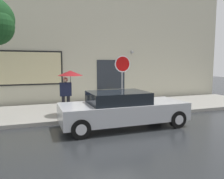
{
  "coord_description": "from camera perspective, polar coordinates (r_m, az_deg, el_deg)",
  "views": [
    {
      "loc": [
        -2.62,
        -7.63,
        2.36
      ],
      "look_at": [
        0.77,
        1.8,
        1.2
      ],
      "focal_mm": 35.51,
      "sensor_mm": 36.0,
      "label": 1
    }
  ],
  "objects": [
    {
      "name": "ground_plane",
      "position": [
        8.4,
        -0.8,
        -9.71
      ],
      "size": [
        60.0,
        60.0,
        0.0
      ],
      "primitive_type": "plane",
      "color": "#282B2D"
    },
    {
      "name": "sidewalk",
      "position": [
        11.18,
        -5.82,
        -5.22
      ],
      "size": [
        20.0,
        4.0,
        0.15
      ],
      "primitive_type": "cube",
      "color": "gray",
      "rests_on": "ground"
    },
    {
      "name": "building_facade",
      "position": [
        13.43,
        -8.73,
        11.32
      ],
      "size": [
        20.0,
        0.67,
        7.0
      ],
      "color": "beige",
      "rests_on": "ground"
    },
    {
      "name": "parked_car",
      "position": [
        8.35,
        2.74,
        -5.06
      ],
      "size": [
        4.74,
        1.89,
        1.34
      ],
      "color": "#B7BABF",
      "rests_on": "ground"
    },
    {
      "name": "fire_hydrant",
      "position": [
        11.29,
        9.88,
        -2.74
      ],
      "size": [
        0.3,
        0.44,
        0.81
      ],
      "color": "yellow",
      "rests_on": "sidewalk"
    },
    {
      "name": "pedestrian_with_umbrella",
      "position": [
        9.76,
        -11.02,
        2.69
      ],
      "size": [
        1.09,
        1.09,
        1.93
      ],
      "color": "black",
      "rests_on": "sidewalk"
    },
    {
      "name": "stop_sign",
      "position": [
        10.18,
        2.7,
        4.45
      ],
      "size": [
        0.76,
        0.1,
        2.59
      ],
      "color": "gray",
      "rests_on": "sidewalk"
    }
  ]
}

